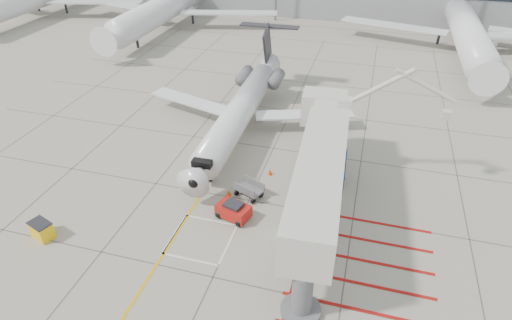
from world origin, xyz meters
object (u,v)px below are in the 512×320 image
(regional_jet, at_px, (233,107))
(jet_bridge, at_px, (318,185))
(spill_bin, at_px, (42,230))
(pushback_tug, at_px, (233,210))

(regional_jet, height_order, jet_bridge, jet_bridge)
(regional_jet, bearing_deg, spill_bin, -119.91)
(jet_bridge, bearing_deg, regional_jet, 129.57)
(regional_jet, xyz_separation_m, jet_bridge, (9.34, -10.18, 0.41))
(regional_jet, height_order, pushback_tug, regional_jet)
(pushback_tug, bearing_deg, spill_bin, -139.13)
(jet_bridge, distance_m, pushback_tug, 6.85)
(jet_bridge, relative_size, spill_bin, 13.57)
(jet_bridge, xyz_separation_m, pushback_tug, (-5.96, -0.16, -3.38))
(pushback_tug, bearing_deg, regional_jet, 124.36)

